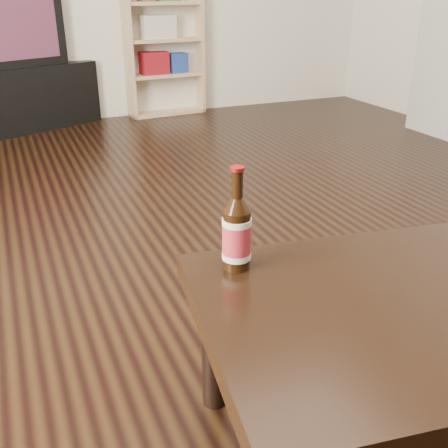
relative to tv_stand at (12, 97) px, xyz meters
name	(u,v)px	position (x,y,z in m)	size (l,w,h in m)	color
floor	(238,325)	(0.49, -2.95, -0.23)	(5.00, 6.00, 0.01)	black
tv_stand	(12,97)	(0.00, 0.00, 0.00)	(1.13, 0.56, 0.45)	black
tv	(0,24)	(0.00, 0.00, 0.50)	(0.85, 0.72, 0.55)	black
bookshelf	(160,36)	(1.17, 0.06, 0.38)	(0.65, 0.34, 1.16)	tan
beer_bottle	(237,234)	(0.34, -3.26, 0.25)	(0.08, 0.08, 0.23)	black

